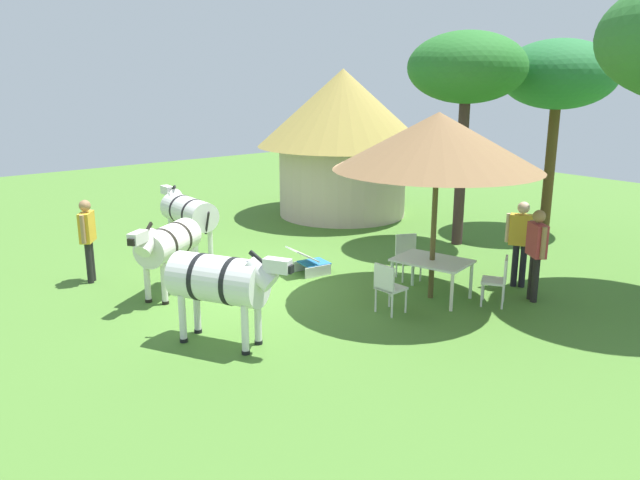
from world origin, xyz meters
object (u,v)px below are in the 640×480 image
object	(u,v)px
standing_watcher	(87,233)
acacia_tree_right_background	(467,69)
guest_beside_umbrella	(521,236)
patio_dining_table	(432,264)
zebra_by_umbrella	(221,281)
acacia_tree_left_background	(558,76)
striped_lounge_chair	(309,262)
zebra_nearest_camera	(188,212)
shade_umbrella	(438,141)
patio_chair_east_end	(388,285)
patio_chair_near_hut	(407,253)
zebra_toward_hut	(167,244)
patio_chair_west_end	(499,278)
thatched_hut	(343,133)
guest_behind_table	(536,247)

from	to	relation	value
standing_watcher	acacia_tree_right_background	distance (m)	9.06
guest_beside_umbrella	patio_dining_table	bearing A→B (deg)	40.36
zebra_by_umbrella	acacia_tree_left_background	world-z (taller)	acacia_tree_left_background
patio_dining_table	striped_lounge_chair	world-z (taller)	patio_dining_table
zebra_nearest_camera	shade_umbrella	bearing A→B (deg)	-67.38
zebra_by_umbrella	acacia_tree_right_background	size ratio (longest dim) A/B	0.39
shade_umbrella	striped_lounge_chair	bearing A→B (deg)	-161.75
zebra_by_umbrella	acacia_tree_left_background	bearing A→B (deg)	157.49
patio_chair_east_end	zebra_by_umbrella	size ratio (longest dim) A/B	0.46
guest_beside_umbrella	zebra_nearest_camera	size ratio (longest dim) A/B	0.73
patio_chair_near_hut	guest_beside_umbrella	distance (m)	2.23
zebra_toward_hut	guest_beside_umbrella	bearing A→B (deg)	-159.51
patio_chair_west_end	striped_lounge_chair	size ratio (longest dim) A/B	1.01
zebra_by_umbrella	zebra_toward_hut	world-z (taller)	zebra_by_umbrella
thatched_hut	standing_watcher	xyz separation A→B (m)	(1.52, -8.04, -1.39)
thatched_hut	guest_beside_umbrella	bearing A→B (deg)	-13.09
standing_watcher	zebra_toward_hut	bearing A→B (deg)	63.33
shade_umbrella	zebra_by_umbrella	size ratio (longest dim) A/B	1.91
guest_behind_table	zebra_nearest_camera	world-z (taller)	guest_behind_table
patio_chair_west_end	guest_beside_umbrella	xyz separation A→B (m)	(-0.36, 1.18, 0.50)
guest_behind_table	patio_dining_table	bearing A→B (deg)	-100.10
thatched_hut	zebra_toward_hut	size ratio (longest dim) A/B	2.72
thatched_hut	guest_behind_table	bearing A→B (deg)	-15.36
zebra_nearest_camera	acacia_tree_left_background	size ratio (longest dim) A/B	0.47
guest_beside_umbrella	guest_behind_table	bearing A→B (deg)	113.30
patio_chair_west_end	zebra_by_umbrella	distance (m)	5.02
guest_behind_table	thatched_hut	bearing A→B (deg)	-161.56
patio_chair_near_hut	patio_chair_east_end	distance (m)	2.07
guest_beside_umbrella	zebra_nearest_camera	world-z (taller)	guest_beside_umbrella
guest_behind_table	standing_watcher	world-z (taller)	guest_behind_table
zebra_nearest_camera	acacia_tree_left_background	distance (m)	9.81
patio_chair_west_end	guest_behind_table	size ratio (longest dim) A/B	0.53
patio_dining_table	guest_beside_umbrella	world-z (taller)	guest_beside_umbrella
patio_chair_near_hut	standing_watcher	bearing A→B (deg)	-11.77
acacia_tree_left_background	acacia_tree_right_background	world-z (taller)	acacia_tree_right_background
striped_lounge_chair	zebra_toward_hut	world-z (taller)	zebra_toward_hut
shade_umbrella	acacia_tree_left_background	size ratio (longest dim) A/B	0.76
patio_chair_near_hut	acacia_tree_left_background	world-z (taller)	acacia_tree_left_background
patio_chair_near_hut	zebra_by_umbrella	xyz separation A→B (m)	(0.43, -4.58, 0.51)
guest_behind_table	acacia_tree_right_background	xyz separation A→B (m)	(-3.43, 2.11, 3.13)
patio_chair_near_hut	zebra_by_umbrella	size ratio (longest dim) A/B	0.46
striped_lounge_chair	zebra_nearest_camera	xyz separation A→B (m)	(-2.88, -1.26, 0.76)
guest_beside_umbrella	acacia_tree_right_background	bearing A→B (deg)	-59.77
patio_chair_near_hut	zebra_by_umbrella	bearing A→B (deg)	30.68
thatched_hut	zebra_by_umbrella	bearing A→B (deg)	-52.39
shade_umbrella	patio_chair_near_hut	distance (m)	2.68
patio_chair_west_end	standing_watcher	size ratio (longest dim) A/B	0.54
guest_behind_table	striped_lounge_chair	size ratio (longest dim) A/B	1.92
guest_beside_umbrella	striped_lounge_chair	xyz separation A→B (m)	(-3.24, -2.66, -0.77)
shade_umbrella	patio_dining_table	distance (m)	2.25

